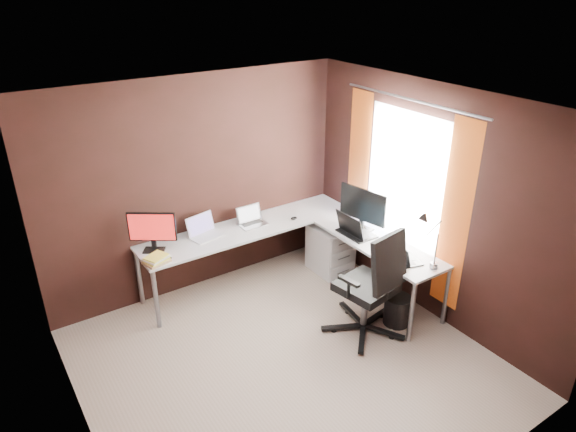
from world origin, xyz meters
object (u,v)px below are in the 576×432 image
Objects in this scene: laptop_silver at (251,220)px; laptop_black_big at (354,230)px; monitor_right at (363,207)px; drawer_pedestal at (330,249)px; laptop_white at (204,232)px; wastebasket at (397,310)px; laptop_black_small at (406,257)px; book_stack at (156,259)px; office_chair at (368,303)px; desk_lamp at (428,234)px; monitor_left at (152,229)px.

laptop_black_big reaches higher than laptop_silver.
monitor_right reaches higher than laptop_black_big.
laptop_white is at bearing 163.66° from drawer_pedestal.
laptop_white is at bearing 48.87° from monitor_right.
laptop_black_small is at bearing 22.70° from wastebasket.
laptop_black_big reaches higher than book_stack.
laptop_silver reaches higher than book_stack.
laptop_black_big is at bearing 21.16° from laptop_black_small.
laptop_black_small is at bearing -14.40° from office_chair.
drawer_pedestal is 1.28m from office_chair.
laptop_white is 1.70m from laptop_black_big.
office_chair is at bearing 151.21° from laptop_black_big.
wastebasket is at bearing -63.25° from laptop_white.
wastebasket is at bearing -93.85° from drawer_pedestal.
laptop_black_small is 0.39m from desk_lamp.
monitor_left is at bearing 161.68° from desk_lamp.
desk_lamp reaches higher than drawer_pedestal.
office_chair is at bearing -70.12° from laptop_white.
laptop_white is at bearing 56.12° from laptop_black_big.
laptop_black_big is (1.42, -0.93, 0.01)m from laptop_white.
laptop_silver reaches higher than drawer_pedestal.
laptop_white is 2.30m from wastebasket.
book_stack is (-2.25, 0.61, -0.25)m from monitor_right.
monitor_right is at bearing 77.79° from wastebasket.
monitor_right is (2.18, -0.87, 0.04)m from monitor_left.
laptop_silver is 0.95× the size of laptop_black_small.
laptop_black_big is at bearing 9.96° from monitor_left.
monitor_right is at bearing -71.59° from laptop_black_big.
drawer_pedestal is 0.50× the size of office_chair.
drawer_pedestal is 1.35× the size of monitor_left.
monitor_right is 1.88× the size of wastebasket.
office_chair is at bearing 101.22° from laptop_black_small.
drawer_pedestal is 1.65m from desk_lamp.
laptop_black_big is 0.91m from office_chair.
monitor_right reaches higher than laptop_white.
wastebasket is (2.00, -1.70, -0.82)m from monitor_left.
monitor_left is 2.85m from desk_lamp.
wastebasket is at bearing -20.84° from office_chair.
desk_lamp reaches higher than laptop_white.
laptop_silver is 1.96m from wastebasket.
wastebasket is at bearing 155.47° from desk_lamp.
wastebasket is (-0.02, -0.78, -0.63)m from laptop_black_big.
laptop_black_big is at bearing 88.73° from wastebasket.
desk_lamp reaches higher than laptop_silver.
book_stack is (-2.16, 1.41, -0.01)m from laptop_black_small.
book_stack is 0.88× the size of wastebasket.
monitor_left is (-2.08, 0.43, 0.68)m from drawer_pedestal.
office_chair is at bearing -10.29° from monitor_left.
wastebasket is at bearing 155.58° from monitor_right.
monitor_right is 1.21m from wastebasket.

